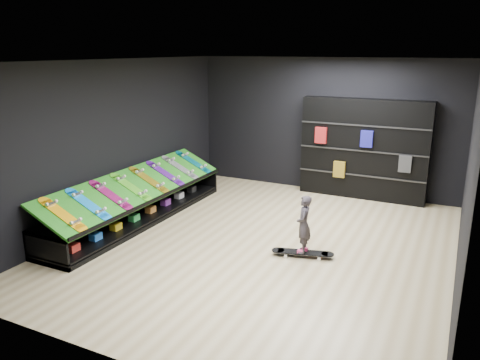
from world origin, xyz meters
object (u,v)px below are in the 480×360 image
at_px(display_rack, 139,208).
at_px(back_shelving, 364,149).
at_px(floor_skateboard, 303,254).
at_px(child, 303,235).

height_order(display_rack, back_shelving, back_shelving).
relative_size(back_shelving, floor_skateboard, 2.76).
distance_m(display_rack, floor_skateboard, 3.37).
bearing_deg(display_rack, child, -3.59).
xyz_separation_m(back_shelving, child, (-0.15, -3.53, -0.71)).
xyz_separation_m(display_rack, back_shelving, (3.50, 3.32, 0.83)).
bearing_deg(display_rack, floor_skateboard, -3.59).
bearing_deg(child, floor_skateboard, 0.00).
xyz_separation_m(display_rack, floor_skateboard, (3.35, -0.21, -0.20)).
relative_size(back_shelving, child, 4.87).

